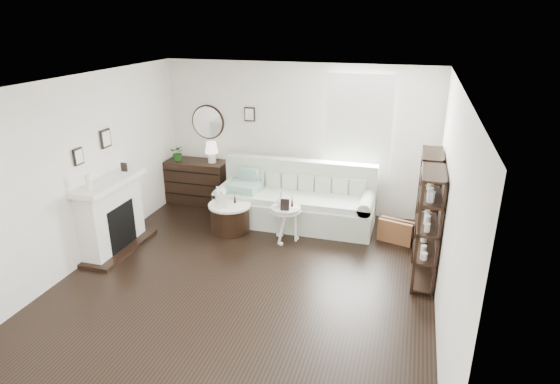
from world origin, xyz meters
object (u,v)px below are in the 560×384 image
(sofa, at_px, (296,203))
(dresser, at_px, (196,181))
(pedestal_table, at_px, (286,210))
(drum_table, at_px, (230,217))

(sofa, bearing_deg, dresser, 169.62)
(sofa, bearing_deg, pedestal_table, -87.49)
(sofa, xyz_separation_m, drum_table, (-0.97, -0.68, -0.10))
(drum_table, xyz_separation_m, pedestal_table, (1.00, -0.10, 0.29))
(sofa, distance_m, pedestal_table, 0.81)
(sofa, bearing_deg, drum_table, -144.76)
(sofa, height_order, drum_table, sofa)
(dresser, bearing_deg, pedestal_table, -28.69)
(dresser, height_order, drum_table, dresser)
(drum_table, relative_size, pedestal_table, 1.20)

